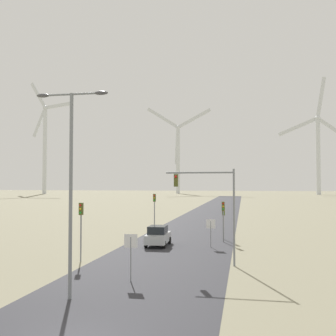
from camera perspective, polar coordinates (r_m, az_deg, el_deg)
The scene contains 13 objects.
road_surface at distance 61.72m, azimuth 5.36°, elevation -7.56°, with size 10.00×240.00×0.01m.
streetlamp at distance 20.21m, azimuth -13.90°, elevation 0.00°, with size 3.83×0.32×10.30m.
stop_sign_near at distance 23.52m, azimuth -5.42°, elevation -11.51°, with size 0.81×0.07×2.75m.
stop_sign_far at distance 35.80m, azimuth 6.22°, elevation -8.61°, with size 0.81×0.07×2.49m.
traffic_light_post_near_left at distance 29.80m, azimuth -12.52°, elevation -7.16°, with size 0.28×0.33×4.29m.
traffic_light_post_near_right at distance 40.68m, azimuth 8.06°, elevation -6.80°, with size 0.28×0.34×3.37m.
traffic_light_post_mid_left at distance 45.04m, azimuth -1.98°, elevation -5.33°, with size 0.28×0.34×4.53m.
traffic_light_post_mid_right at distance 38.95m, azimuth 8.02°, elevation -6.40°, with size 0.28×0.34×3.93m.
traffic_light_mast_overhead at distance 27.79m, azimuth 6.24°, elevation -4.16°, with size 4.88×0.34×6.73m.
car_approaching at distance 36.52m, azimuth -1.46°, elevation -9.81°, with size 1.92×4.15×1.83m.
wind_turbine_far_left at distance 229.62m, azimuth -17.44°, elevation 3.70°, with size 27.85×6.32×63.28m.
wind_turbine_left at distance 226.23m, azimuth 1.46°, elevation 2.49°, with size 37.37×2.60×50.25m.
wind_turbine_center at distance 215.26m, azimuth 20.95°, elevation 3.05°, with size 35.15×12.51×60.32m.
Camera 1 is at (5.95, -13.17, 5.70)m, focal length 42.00 mm.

